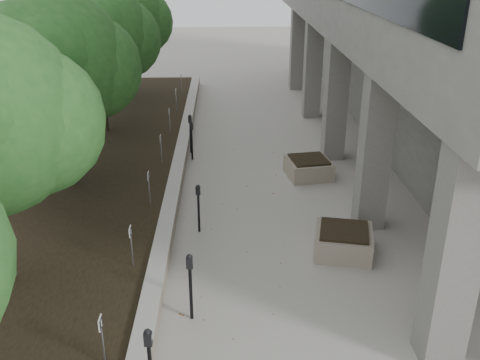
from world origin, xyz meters
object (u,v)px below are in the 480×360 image
object	(u,v)px
crabapple_tree_5	(123,37)
parking_meter_5	(190,134)
crabapple_tree_4	(99,58)
planter_front	(343,241)
parking_meter_4	(192,141)
crabapple_tree_3	(60,92)
parking_meter_3	(199,208)
planter_back	(308,167)
parking_meter_2	(191,287)

from	to	relation	value
crabapple_tree_5	parking_meter_5	world-z (taller)	crabapple_tree_5
crabapple_tree_4	planter_front	xyz separation A→B (m)	(7.26, -8.40, -2.81)
crabapple_tree_5	parking_meter_4	size ratio (longest dim) A/B	3.97
crabapple_tree_3	parking_meter_4	xyz separation A→B (m)	(3.34, 2.87, -2.44)
parking_meter_3	planter_back	size ratio (longest dim) A/B	1.00
crabapple_tree_4	parking_meter_3	size ratio (longest dim) A/B	4.12
crabapple_tree_3	parking_meter_2	world-z (taller)	crabapple_tree_3
crabapple_tree_4	planter_front	size ratio (longest dim) A/B	4.07
parking_meter_3	parking_meter_4	world-z (taller)	parking_meter_4
crabapple_tree_5	planter_back	distance (m)	11.59
parking_meter_5	crabapple_tree_5	bearing A→B (deg)	107.78
planter_front	parking_meter_5	bearing A→B (deg)	119.89
parking_meter_2	parking_meter_5	world-z (taller)	parking_meter_2
parking_meter_5	planter_back	size ratio (longest dim) A/B	1.07
planter_back	parking_meter_4	bearing A→B (deg)	157.27
parking_meter_2	parking_meter_4	xyz separation A→B (m)	(-0.43, 8.68, -0.05)
parking_meter_3	parking_meter_4	xyz separation A→B (m)	(-0.44, 5.14, 0.03)
parking_meter_4	crabapple_tree_3	bearing A→B (deg)	-152.25
crabapple_tree_5	parking_meter_5	distance (m)	7.60
crabapple_tree_5	planter_front	size ratio (longest dim) A/B	4.07
crabapple_tree_5	parking_meter_3	size ratio (longest dim) A/B	4.12
crabapple_tree_4	crabapple_tree_5	bearing A→B (deg)	90.00
crabapple_tree_5	planter_back	xyz separation A→B (m)	(7.12, -8.71, -2.81)
crabapple_tree_4	parking_meter_5	size ratio (longest dim) A/B	3.87
parking_meter_2	parking_meter_4	size ratio (longest dim) A/B	1.07
crabapple_tree_4	planter_back	xyz separation A→B (m)	(7.12, -3.71, -2.81)
crabapple_tree_4	parking_meter_4	bearing A→B (deg)	-32.53
crabapple_tree_4	parking_meter_4	xyz separation A→B (m)	(3.34, -2.13, -2.44)
crabapple_tree_5	parking_meter_3	bearing A→B (deg)	-72.88
crabapple_tree_5	planter_back	world-z (taller)	crabapple_tree_5
crabapple_tree_3	parking_meter_3	xyz separation A→B (m)	(3.78, -2.27, -2.46)
crabapple_tree_3	planter_front	xyz separation A→B (m)	(7.26, -3.40, -2.81)
parking_meter_3	crabapple_tree_4	bearing A→B (deg)	128.39
parking_meter_2	parking_meter_4	bearing A→B (deg)	95.02
parking_meter_5	planter_front	bearing A→B (deg)	-69.15
parking_meter_5	parking_meter_3	bearing A→B (deg)	-93.87
crabapple_tree_4	parking_meter_2	xyz separation A→B (m)	(3.77, -10.80, -2.39)
crabapple_tree_3	planter_front	world-z (taller)	crabapple_tree_3
crabapple_tree_3	planter_front	bearing A→B (deg)	-25.11
crabapple_tree_5	parking_meter_2	distance (m)	16.42
parking_meter_4	planter_front	size ratio (longest dim) A/B	1.03
crabapple_tree_4	parking_meter_3	distance (m)	8.55
crabapple_tree_5	parking_meter_4	world-z (taller)	crabapple_tree_5
planter_front	parking_meter_3	bearing A→B (deg)	161.93
parking_meter_3	parking_meter_5	size ratio (longest dim) A/B	0.94
crabapple_tree_5	parking_meter_4	xyz separation A→B (m)	(3.34, -7.13, -2.44)
crabapple_tree_3	crabapple_tree_5	distance (m)	10.00
parking_meter_5	planter_front	xyz separation A→B (m)	(4.01, -6.97, -0.39)
parking_meter_5	parking_meter_4	bearing A→B (deg)	-92.08
crabapple_tree_3	parking_meter_3	world-z (taller)	crabapple_tree_3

